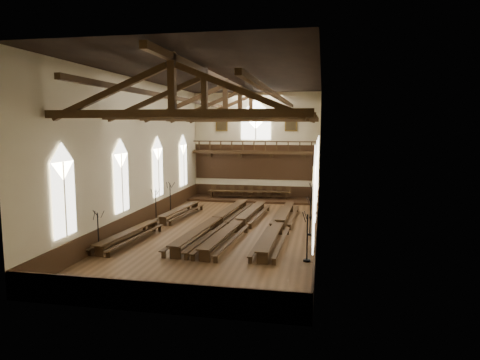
% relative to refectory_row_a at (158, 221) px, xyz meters
% --- Properties ---
extents(ground, '(26.00, 26.00, 0.00)m').
position_rel_refectory_row_a_xyz_m(ground, '(4.62, 0.48, -0.50)').
color(ground, brown).
rests_on(ground, ground).
extents(room_walls, '(26.00, 26.00, 26.00)m').
position_rel_refectory_row_a_xyz_m(room_walls, '(4.62, 0.48, 5.96)').
color(room_walls, beige).
rests_on(room_walls, ground).
extents(wainscot_band, '(12.00, 26.00, 1.20)m').
position_rel_refectory_row_a_xyz_m(wainscot_band, '(4.62, 0.48, 0.10)').
color(wainscot_band, '#331F0F').
rests_on(wainscot_band, ground).
extents(side_windows, '(11.85, 19.80, 4.50)m').
position_rel_refectory_row_a_xyz_m(side_windows, '(4.62, 0.48, 3.24)').
color(side_windows, white).
rests_on(side_windows, room_walls).
extents(end_window, '(2.80, 0.12, 3.80)m').
position_rel_refectory_row_a_xyz_m(end_window, '(4.62, 13.38, 6.72)').
color(end_window, white).
rests_on(end_window, room_walls).
extents(minstrels_gallery, '(11.80, 1.24, 3.70)m').
position_rel_refectory_row_a_xyz_m(minstrels_gallery, '(4.62, 13.14, 3.40)').
color(minstrels_gallery, '#372511').
rests_on(minstrels_gallery, room_walls).
extents(portraits, '(7.75, 0.09, 1.45)m').
position_rel_refectory_row_a_xyz_m(portraits, '(4.62, 13.38, 6.60)').
color(portraits, brown).
rests_on(portraits, room_walls).
extents(roof_trusses, '(11.70, 25.70, 2.80)m').
position_rel_refectory_row_a_xyz_m(roof_trusses, '(4.62, 0.48, 7.71)').
color(roof_trusses, '#372511').
rests_on(roof_trusses, room_walls).
extents(refectory_row_a, '(2.01, 13.93, 0.69)m').
position_rel_refectory_row_a_xyz_m(refectory_row_a, '(0.00, 0.00, 0.00)').
color(refectory_row_a, '#372511').
rests_on(refectory_row_a, ground).
extents(refectory_row_b, '(2.09, 14.73, 0.77)m').
position_rel_refectory_row_a_xyz_m(refectory_row_b, '(3.95, 0.76, 0.06)').
color(refectory_row_b, '#372511').
rests_on(refectory_row_b, ground).
extents(refectory_row_c, '(1.97, 14.37, 0.74)m').
position_rel_refectory_row_a_xyz_m(refectory_row_c, '(5.55, 0.42, 0.04)').
color(refectory_row_c, '#372511').
rests_on(refectory_row_c, ground).
extents(refectory_row_d, '(1.63, 14.15, 0.72)m').
position_rel_refectory_row_a_xyz_m(refectory_row_d, '(8.18, 0.55, 0.02)').
color(refectory_row_d, '#372511').
rests_on(refectory_row_d, ground).
extents(dais, '(11.40, 2.93, 0.20)m').
position_rel_refectory_row_a_xyz_m(dais, '(4.22, 11.88, -0.40)').
color(dais, '#331F0F').
rests_on(dais, ground).
extents(high_table, '(7.56, 1.37, 0.71)m').
position_rel_refectory_row_a_xyz_m(high_table, '(4.22, 11.88, 0.29)').
color(high_table, '#372511').
rests_on(high_table, dais).
extents(high_chairs, '(7.67, 0.48, 1.05)m').
position_rel_refectory_row_a_xyz_m(high_chairs, '(4.22, 12.62, 0.26)').
color(high_chairs, '#372511').
rests_on(high_chairs, dais).
extents(candelabrum_left_near, '(0.72, 0.70, 2.41)m').
position_rel_refectory_row_a_xyz_m(candelabrum_left_near, '(-0.93, -6.14, 0.23)').
color(candelabrum_left_near, black).
rests_on(candelabrum_left_near, ground).
extents(candelabrum_left_mid, '(0.73, 0.67, 2.39)m').
position_rel_refectory_row_a_xyz_m(candelabrum_left_mid, '(-0.93, 2.01, 0.22)').
color(candelabrum_left_mid, black).
rests_on(candelabrum_left_mid, ground).
extents(candelabrum_left_far, '(0.70, 0.76, 2.50)m').
position_rel_refectory_row_a_xyz_m(candelabrum_left_far, '(-0.93, 5.01, 0.26)').
color(candelabrum_left_far, black).
rests_on(candelabrum_left_far, ground).
extents(candelabrum_right_near, '(0.73, 0.79, 2.60)m').
position_rel_refectory_row_a_xyz_m(candelabrum_right_near, '(10.17, -5.33, 0.29)').
color(candelabrum_right_near, black).
rests_on(candelabrum_right_near, ground).
extents(candelabrum_right_mid, '(0.74, 0.77, 2.55)m').
position_rel_refectory_row_a_xyz_m(candelabrum_right_mid, '(10.17, 0.08, 0.27)').
color(candelabrum_right_mid, black).
rests_on(candelabrum_right_mid, ground).
extents(candelabrum_right_far, '(0.76, 0.83, 2.70)m').
position_rel_refectory_row_a_xyz_m(candelabrum_right_far, '(10.17, 5.10, 0.32)').
color(candelabrum_right_far, black).
rests_on(candelabrum_right_far, ground).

